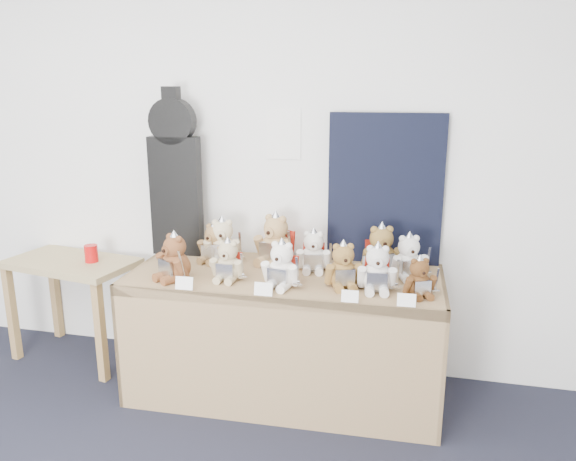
% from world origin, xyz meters
% --- Properties ---
extents(room_shell, '(6.00, 6.00, 6.00)m').
position_xyz_m(room_shell, '(0.60, 2.49, 1.49)').
color(room_shell, white).
rests_on(room_shell, floor).
extents(display_table, '(1.79, 0.79, 0.74)m').
position_xyz_m(display_table, '(0.70, 2.03, 0.58)').
color(display_table, '#94724B').
rests_on(display_table, floor).
extents(side_table, '(0.88, 0.59, 0.68)m').
position_xyz_m(side_table, '(-0.75, 2.22, 0.56)').
color(side_table, '#997C52').
rests_on(side_table, floor).
extents(guitar_case, '(0.32, 0.10, 1.03)m').
position_xyz_m(guitar_case, '(-0.05, 2.35, 1.24)').
color(guitar_case, black).
rests_on(guitar_case, display_table).
extents(navy_board, '(0.67, 0.04, 0.89)m').
position_xyz_m(navy_board, '(1.22, 2.45, 1.18)').
color(navy_board, black).
rests_on(navy_board, display_table).
extents(red_cup, '(0.08, 0.08, 0.11)m').
position_xyz_m(red_cup, '(-0.59, 2.22, 0.73)').
color(red_cup, red).
rests_on(red_cup, side_table).
extents(teddy_front_far_left, '(0.23, 0.24, 0.29)m').
position_xyz_m(teddy_front_far_left, '(0.13, 1.89, 0.85)').
color(teddy_front_far_left, brown).
rests_on(teddy_front_far_left, display_table).
extents(teddy_front_left, '(0.21, 0.17, 0.26)m').
position_xyz_m(teddy_front_left, '(0.42, 1.95, 0.84)').
color(teddy_front_left, tan).
rests_on(teddy_front_left, display_table).
extents(teddy_front_centre, '(0.23, 0.21, 0.28)m').
position_xyz_m(teddy_front_centre, '(0.73, 1.91, 0.85)').
color(teddy_front_centre, white).
rests_on(teddy_front_centre, display_table).
extents(teddy_front_right, '(0.23, 0.21, 0.27)m').
position_xyz_m(teddy_front_right, '(1.05, 1.98, 0.84)').
color(teddy_front_right, olive).
rests_on(teddy_front_right, display_table).
extents(teddy_front_far_right, '(0.23, 0.20, 0.28)m').
position_xyz_m(teddy_front_far_right, '(1.23, 1.96, 0.85)').
color(teddy_front_far_right, silver).
rests_on(teddy_front_far_right, display_table).
extents(teddy_front_end, '(0.19, 0.18, 0.23)m').
position_xyz_m(teddy_front_end, '(1.44, 1.94, 0.83)').
color(teddy_front_end, brown).
rests_on(teddy_front_end, display_table).
extents(teddy_back_left, '(0.25, 0.22, 0.30)m').
position_xyz_m(teddy_back_left, '(0.28, 2.24, 0.86)').
color(teddy_back_left, beige).
rests_on(teddy_back_left, display_table).
extents(teddy_back_centre_left, '(0.28, 0.26, 0.34)m').
position_xyz_m(teddy_back_centre_left, '(0.60, 2.29, 0.87)').
color(teddy_back_centre_left, tan).
rests_on(teddy_back_centre_left, display_table).
extents(teddy_back_centre_right, '(0.22, 0.19, 0.27)m').
position_xyz_m(teddy_back_centre_right, '(0.85, 2.21, 0.84)').
color(teddy_back_centre_right, white).
rests_on(teddy_back_centre_right, display_table).
extents(teddy_back_right, '(0.26, 0.24, 0.32)m').
position_xyz_m(teddy_back_right, '(1.23, 2.25, 0.86)').
color(teddy_back_right, olive).
rests_on(teddy_back_right, display_table).
extents(teddy_back_end, '(0.23, 0.22, 0.28)m').
position_xyz_m(teddy_back_end, '(1.38, 2.21, 0.85)').
color(teddy_back_end, silver).
rests_on(teddy_back_end, display_table).
extents(teddy_back_far_left, '(0.22, 0.20, 0.27)m').
position_xyz_m(teddy_back_far_left, '(0.23, 2.23, 0.84)').
color(teddy_back_far_left, olive).
rests_on(teddy_back_far_left, display_table).
extents(entry_card_a, '(0.10, 0.02, 0.07)m').
position_xyz_m(entry_card_a, '(0.25, 1.74, 0.77)').
color(entry_card_a, white).
rests_on(entry_card_a, display_table).
extents(entry_card_b, '(0.10, 0.02, 0.07)m').
position_xyz_m(entry_card_b, '(0.67, 1.76, 0.77)').
color(entry_card_b, white).
rests_on(entry_card_b, display_table).
extents(entry_card_c, '(0.08, 0.02, 0.06)m').
position_xyz_m(entry_card_c, '(1.11, 1.77, 0.77)').
color(entry_card_c, white).
rests_on(entry_card_c, display_table).
extents(entry_card_d, '(0.09, 0.02, 0.06)m').
position_xyz_m(entry_card_d, '(1.38, 1.78, 0.77)').
color(entry_card_d, white).
rests_on(entry_card_d, display_table).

